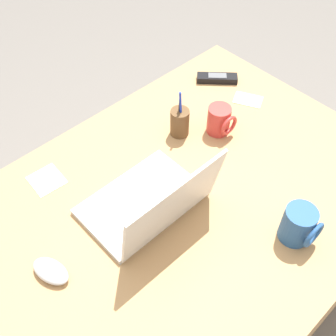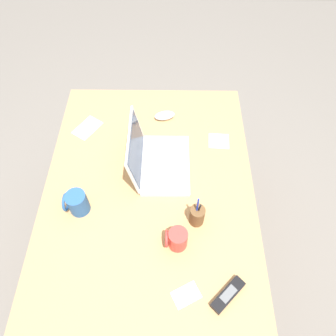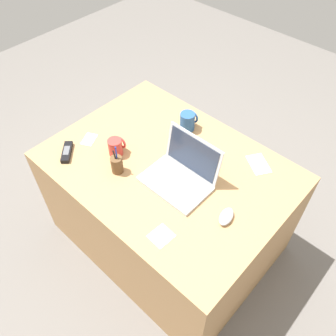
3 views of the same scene
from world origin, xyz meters
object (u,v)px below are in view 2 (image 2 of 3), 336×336
at_px(computer_mouse, 165,115).
at_px(laptop, 156,160).
at_px(coffee_mug_white, 77,203).
at_px(pen_holder, 197,215).
at_px(cordless_phone, 228,295).
at_px(coffee_mug_tall, 177,239).

bearing_deg(computer_mouse, laptop, 159.68).
xyz_separation_m(coffee_mug_white, pen_holder, (-0.05, -0.50, -0.01)).
bearing_deg(cordless_phone, computer_mouse, 15.48).
distance_m(coffee_mug_tall, cordless_phone, 0.27).
relative_size(coffee_mug_white, cordless_phone, 0.80).
distance_m(coffee_mug_tall, pen_holder, 0.13).
bearing_deg(cordless_phone, coffee_mug_white, 59.98).
xyz_separation_m(laptop, coffee_mug_tall, (-0.38, -0.09, 0.00)).
bearing_deg(coffee_mug_white, computer_mouse, -33.33).
xyz_separation_m(coffee_mug_white, coffee_mug_tall, (-0.15, -0.41, -0.01)).
bearing_deg(coffee_mug_white, cordless_phone, -120.02).
xyz_separation_m(computer_mouse, pen_holder, (-0.59, -0.14, 0.03)).
xyz_separation_m(cordless_phone, pen_holder, (0.30, 0.10, 0.04)).
bearing_deg(pen_holder, coffee_mug_tall, 140.83).
relative_size(computer_mouse, coffee_mug_tall, 1.10).
relative_size(computer_mouse, pen_holder, 0.60).
bearing_deg(computer_mouse, cordless_phone, -178.77).
distance_m(cordless_phone, pen_holder, 0.32).
distance_m(laptop, coffee_mug_white, 0.40).
xyz_separation_m(laptop, cordless_phone, (-0.58, -0.28, -0.03)).
distance_m(computer_mouse, coffee_mug_tall, 0.69).
bearing_deg(coffee_mug_tall, cordless_phone, -136.51).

